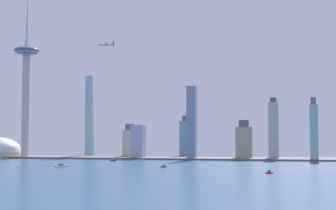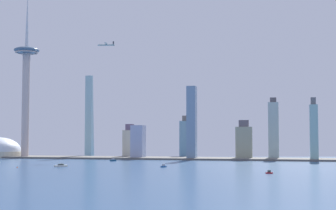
{
  "view_description": "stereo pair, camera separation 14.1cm",
  "coord_description": "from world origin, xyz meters",
  "px_view_note": "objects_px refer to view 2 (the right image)",
  "views": [
    {
      "loc": [
        214.67,
        -375.39,
        36.92
      ],
      "look_at": [
        16.71,
        460.4,
        92.58
      ],
      "focal_mm": 54.36,
      "sensor_mm": 36.0,
      "label": 1
    },
    {
      "loc": [
        214.81,
        -375.36,
        36.92
      ],
      "look_at": [
        16.71,
        460.4,
        92.58
      ],
      "focal_mm": 54.36,
      "sensor_mm": 36.0,
      "label": 2
    }
  ],
  "objects_px": {
    "observation_tower": "(26,76)",
    "skyscraper_5": "(130,143)",
    "skyscraper_8": "(314,131)",
    "boat_3": "(269,172)",
    "skyscraper_7": "(186,138)",
    "boat_0": "(113,160)",
    "boat_5": "(164,166)",
    "skyscraper_0": "(192,123)",
    "channel_buoy_0": "(17,167)",
    "airplane": "(106,45)",
    "skyscraper_1": "(274,130)",
    "skyscraper_3": "(244,142)",
    "skyscraper_9": "(138,142)",
    "skyscraper_10": "(91,115)",
    "boat_4": "(61,166)"
  },
  "relations": [
    {
      "from": "skyscraper_1",
      "to": "skyscraper_10",
      "type": "xyz_separation_m",
      "value": [
        -355.03,
        41.3,
        30.56
      ]
    },
    {
      "from": "skyscraper_1",
      "to": "channel_buoy_0",
      "type": "relative_size",
      "value": 61.25
    },
    {
      "from": "skyscraper_8",
      "to": "boat_3",
      "type": "xyz_separation_m",
      "value": [
        -60.18,
        -321.7,
        -46.46
      ]
    },
    {
      "from": "observation_tower",
      "to": "boat_3",
      "type": "height_order",
      "value": "observation_tower"
    },
    {
      "from": "skyscraper_3",
      "to": "skyscraper_7",
      "type": "distance_m",
      "value": 143.0
    },
    {
      "from": "skyscraper_3",
      "to": "boat_5",
      "type": "xyz_separation_m",
      "value": [
        -79.28,
        -254.89,
        -28.82
      ]
    },
    {
      "from": "skyscraper_3",
      "to": "airplane",
      "type": "height_order",
      "value": "airplane"
    },
    {
      "from": "skyscraper_3",
      "to": "skyscraper_5",
      "type": "bearing_deg",
      "value": 171.52
    },
    {
      "from": "observation_tower",
      "to": "boat_0",
      "type": "height_order",
      "value": "observation_tower"
    },
    {
      "from": "skyscraper_3",
      "to": "skyscraper_5",
      "type": "distance_m",
      "value": 218.19
    },
    {
      "from": "boat_4",
      "to": "airplane",
      "type": "xyz_separation_m",
      "value": [
        -36.89,
        261.62,
        204.91
      ]
    },
    {
      "from": "observation_tower",
      "to": "skyscraper_1",
      "type": "relative_size",
      "value": 2.95
    },
    {
      "from": "skyscraper_3",
      "to": "boat_3",
      "type": "xyz_separation_m",
      "value": [
        54.61,
        -342.31,
        -29.02
      ]
    },
    {
      "from": "skyscraper_3",
      "to": "channel_buoy_0",
      "type": "relative_size",
      "value": 38.65
    },
    {
      "from": "skyscraper_5",
      "to": "airplane",
      "type": "xyz_separation_m",
      "value": [
        -30.86,
        -46.24,
        178.42
      ]
    },
    {
      "from": "skyscraper_5",
      "to": "boat_0",
      "type": "xyz_separation_m",
      "value": [
        18.08,
        -142.18,
        -26.43
      ]
    },
    {
      "from": "boat_0",
      "to": "boat_4",
      "type": "bearing_deg",
      "value": -140.63
    },
    {
      "from": "skyscraper_0",
      "to": "skyscraper_1",
      "type": "xyz_separation_m",
      "value": [
        134.91,
        49.75,
        -11.61
      ]
    },
    {
      "from": "boat_3",
      "to": "airplane",
      "type": "bearing_deg",
      "value": 120.5
    },
    {
      "from": "skyscraper_0",
      "to": "skyscraper_9",
      "type": "xyz_separation_m",
      "value": [
        -98.85,
        12.43,
        -32.92
      ]
    },
    {
      "from": "skyscraper_0",
      "to": "skyscraper_9",
      "type": "bearing_deg",
      "value": 172.84
    },
    {
      "from": "observation_tower",
      "to": "skyscraper_5",
      "type": "bearing_deg",
      "value": 17.78
    },
    {
      "from": "observation_tower",
      "to": "boat_5",
      "type": "relative_size",
      "value": 29.88
    },
    {
      "from": "observation_tower",
      "to": "skyscraper_3",
      "type": "height_order",
      "value": "observation_tower"
    },
    {
      "from": "skyscraper_0",
      "to": "skyscraper_1",
      "type": "relative_size",
      "value": 1.17
    },
    {
      "from": "skyscraper_10",
      "to": "boat_5",
      "type": "distance_m",
      "value": 397.16
    },
    {
      "from": "skyscraper_8",
      "to": "boat_5",
      "type": "distance_m",
      "value": 307.72
    },
    {
      "from": "skyscraper_1",
      "to": "skyscraper_10",
      "type": "bearing_deg",
      "value": 173.36
    },
    {
      "from": "skyscraper_3",
      "to": "skyscraper_9",
      "type": "height_order",
      "value": "skyscraper_3"
    },
    {
      "from": "skyscraper_5",
      "to": "skyscraper_10",
      "type": "height_order",
      "value": "skyscraper_10"
    },
    {
      "from": "airplane",
      "to": "skyscraper_8",
      "type": "bearing_deg",
      "value": 167.09
    },
    {
      "from": "skyscraper_5",
      "to": "boat_3",
      "type": "bearing_deg",
      "value": -54.17
    },
    {
      "from": "skyscraper_1",
      "to": "boat_5",
      "type": "bearing_deg",
      "value": -115.09
    },
    {
      "from": "boat_5",
      "to": "skyscraper_10",
      "type": "bearing_deg",
      "value": 50.64
    },
    {
      "from": "skyscraper_9",
      "to": "skyscraper_10",
      "type": "distance_m",
      "value": 153.55
    },
    {
      "from": "observation_tower",
      "to": "skyscraper_8",
      "type": "height_order",
      "value": "observation_tower"
    },
    {
      "from": "skyscraper_1",
      "to": "channel_buoy_0",
      "type": "height_order",
      "value": "skyscraper_1"
    },
    {
      "from": "skyscraper_8",
      "to": "channel_buoy_0",
      "type": "distance_m",
      "value": 469.31
    },
    {
      "from": "skyscraper_10",
      "to": "boat_3",
      "type": "height_order",
      "value": "skyscraper_10"
    },
    {
      "from": "observation_tower",
      "to": "skyscraper_5",
      "type": "distance_m",
      "value": 229.36
    },
    {
      "from": "skyscraper_5",
      "to": "skyscraper_0",
      "type": "bearing_deg",
      "value": -25.29
    },
    {
      "from": "skyscraper_7",
      "to": "skyscraper_9",
      "type": "bearing_deg",
      "value": -124.18
    },
    {
      "from": "skyscraper_0",
      "to": "channel_buoy_0",
      "type": "xyz_separation_m",
      "value": [
        -166.54,
        -280.29,
        -61.63
      ]
    },
    {
      "from": "skyscraper_0",
      "to": "airplane",
      "type": "bearing_deg",
      "value": 174.55
    },
    {
      "from": "boat_4",
      "to": "channel_buoy_0",
      "type": "relative_size",
      "value": 9.96
    },
    {
      "from": "skyscraper_7",
      "to": "channel_buoy_0",
      "type": "bearing_deg",
      "value": -109.01
    },
    {
      "from": "skyscraper_1",
      "to": "boat_5",
      "type": "height_order",
      "value": "skyscraper_1"
    },
    {
      "from": "skyscraper_0",
      "to": "skyscraper_8",
      "type": "xyz_separation_m",
      "value": [
        200.16,
        8.83,
        -14.75
      ]
    },
    {
      "from": "skyscraper_10",
      "to": "boat_0",
      "type": "distance_m",
      "value": 217.83
    },
    {
      "from": "skyscraper_7",
      "to": "boat_0",
      "type": "relative_size",
      "value": 7.67
    }
  ]
}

